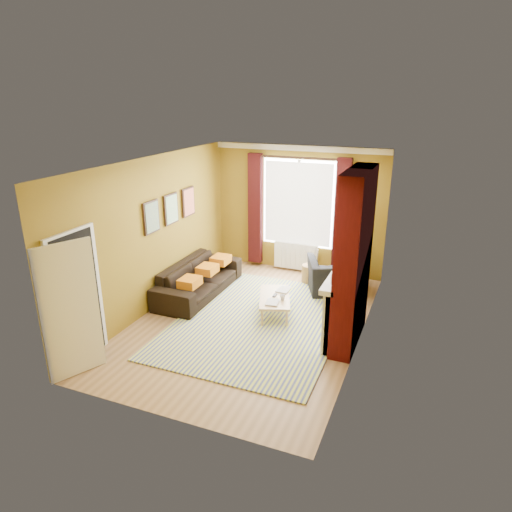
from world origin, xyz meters
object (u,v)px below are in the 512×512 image
object	(u,v)px
armchair	(336,276)
coffee_table	(275,298)
floor_lamp	(363,224)
sofa	(199,279)
wicker_stool	(309,274)

from	to	relation	value
armchair	coffee_table	distance (m)	1.59
armchair	floor_lamp	size ratio (longest dim) A/B	0.63
coffee_table	floor_lamp	size ratio (longest dim) A/B	0.69
sofa	floor_lamp	distance (m)	3.47
sofa	wicker_stool	world-z (taller)	sofa
armchair	wicker_stool	size ratio (longest dim) A/B	2.74
wicker_stool	floor_lamp	distance (m)	1.55
coffee_table	wicker_stool	world-z (taller)	wicker_stool
wicker_stool	floor_lamp	bearing A→B (deg)	9.89
wicker_stool	armchair	bearing A→B (deg)	-25.84
wicker_stool	floor_lamp	xyz separation A→B (m)	(1.02, 0.18, 1.16)
coffee_table	wicker_stool	distance (m)	1.68
armchair	coffee_table	size ratio (longest dim) A/B	0.91
sofa	coffee_table	distance (m)	1.73
armchair	wicker_stool	distance (m)	0.72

